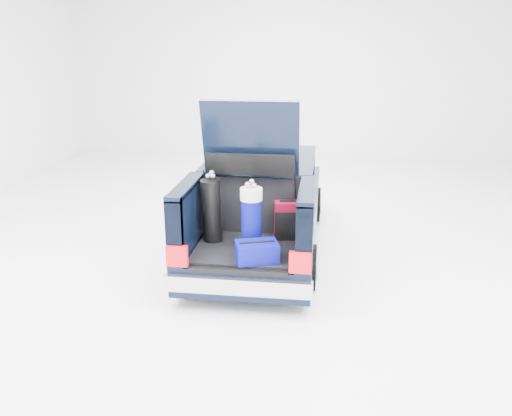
# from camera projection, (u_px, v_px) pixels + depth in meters

# --- Properties ---
(ground) EXTENTS (14.00, 14.00, 0.00)m
(ground) POSITION_uv_depth(u_px,v_px,m) (260.00, 248.00, 8.66)
(ground) COLOR white
(ground) RESTS_ON ground
(car) EXTENTS (1.87, 4.65, 2.47)m
(car) POSITION_uv_depth(u_px,v_px,m) (261.00, 206.00, 8.56)
(car) COLOR black
(car) RESTS_ON ground
(red_suitcase) EXTENTS (0.36, 0.27, 0.55)m
(red_suitcase) POSITION_uv_depth(u_px,v_px,m) (287.00, 220.00, 7.31)
(red_suitcase) COLOR #620316
(red_suitcase) RESTS_ON car
(black_golf_bag) EXTENTS (0.37, 0.39, 0.95)m
(black_golf_bag) POSITION_uv_depth(u_px,v_px,m) (212.00, 210.00, 7.19)
(black_golf_bag) COLOR black
(black_golf_bag) RESTS_ON car
(blue_golf_bag) EXTENTS (0.33, 0.33, 0.94)m
(blue_golf_bag) POSITION_uv_depth(u_px,v_px,m) (251.00, 219.00, 6.86)
(blue_golf_bag) COLOR black
(blue_golf_bag) RESTS_ON car
(blue_duffel) EXTENTS (0.58, 0.47, 0.27)m
(blue_duffel) POSITION_uv_depth(u_px,v_px,m) (257.00, 252.00, 6.62)
(blue_duffel) COLOR #040568
(blue_duffel) RESTS_ON car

